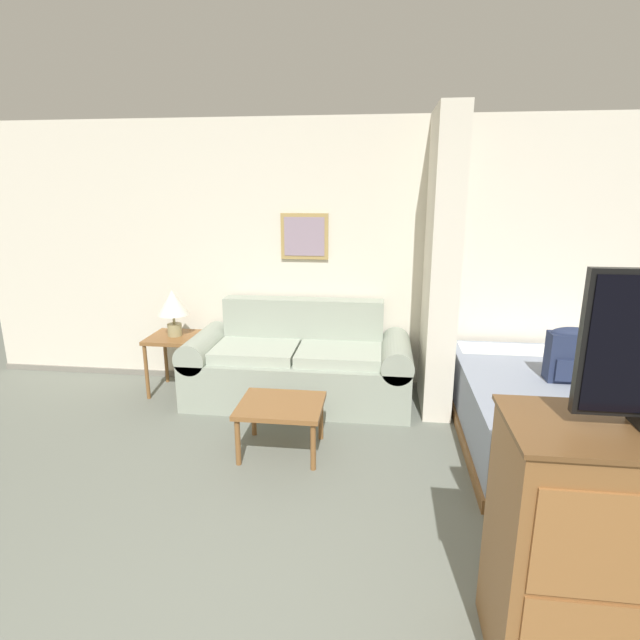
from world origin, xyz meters
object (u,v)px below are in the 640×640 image
Objects in this scene: couch at (299,366)px; coffee_table at (281,409)px; bed at (571,411)px; table_lamp at (173,305)px; backpack at (570,354)px.

coffee_table is at bearing -88.49° from couch.
couch reaches higher than bed.
backpack is at bearing -11.10° from table_lamp.
table_lamp reaches higher than couch.
bed is at bearing -10.48° from table_lamp.
backpack is (2.18, -0.62, 0.42)m from couch.
couch is 2.32m from bed.
table_lamp is at bearing 140.41° from coffee_table.
couch is at bearing -2.16° from table_lamp.
coffee_table is 1.71m from table_lamp.
couch is at bearing 164.08° from backpack.
bed is at bearing 9.98° from coffee_table.
couch is 1.34m from table_lamp.
couch is 3.31× the size of coffee_table.
bed reaches higher than coffee_table.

